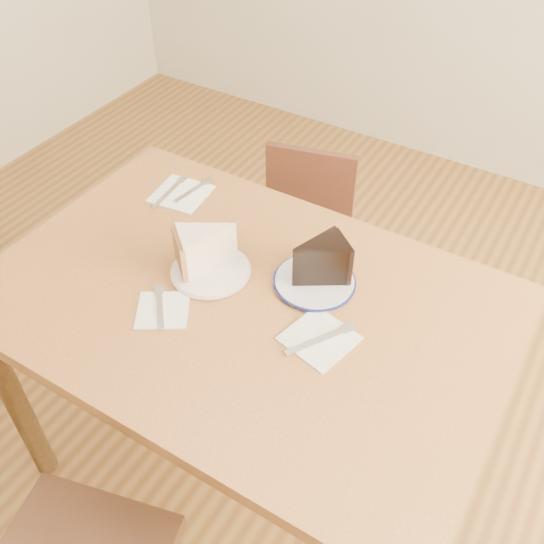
{
  "coord_description": "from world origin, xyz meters",
  "views": [
    {
      "loc": [
        0.56,
        -0.8,
        1.75
      ],
      "look_at": [
        0.04,
        0.06,
        0.8
      ],
      "focal_mm": 40.0,
      "sensor_mm": 36.0,
      "label": 1
    }
  ],
  "objects_px": {
    "plate_navy": "(314,282)",
    "chocolate_cake": "(317,264)",
    "table": "(244,326)",
    "chair_far": "(299,248)",
    "carrot_cake": "(210,248)",
    "plate_cream": "(211,271)"
  },
  "relations": [
    {
      "from": "plate_navy",
      "to": "chocolate_cake",
      "type": "bearing_deg",
      "value": 30.02
    },
    {
      "from": "table",
      "to": "chocolate_cake",
      "type": "height_order",
      "value": "chocolate_cake"
    },
    {
      "from": "chair_far",
      "to": "carrot_cake",
      "type": "height_order",
      "value": "carrot_cake"
    },
    {
      "from": "plate_cream",
      "to": "plate_navy",
      "type": "height_order",
      "value": "same"
    },
    {
      "from": "table",
      "to": "plate_navy",
      "type": "distance_m",
      "value": 0.2
    },
    {
      "from": "table",
      "to": "plate_navy",
      "type": "height_order",
      "value": "plate_navy"
    },
    {
      "from": "plate_cream",
      "to": "carrot_cake",
      "type": "bearing_deg",
      "value": 123.79
    },
    {
      "from": "table",
      "to": "plate_cream",
      "type": "distance_m",
      "value": 0.16
    },
    {
      "from": "plate_cream",
      "to": "chair_far",
      "type": "bearing_deg",
      "value": 95.18
    },
    {
      "from": "chair_far",
      "to": "chocolate_cake",
      "type": "relative_size",
      "value": 5.93
    },
    {
      "from": "chocolate_cake",
      "to": "chair_far",
      "type": "bearing_deg",
      "value": -19.48
    },
    {
      "from": "plate_navy",
      "to": "table",
      "type": "bearing_deg",
      "value": -132.93
    },
    {
      "from": "plate_navy",
      "to": "chocolate_cake",
      "type": "xyz_separation_m",
      "value": [
        0.0,
        0.0,
        0.06
      ]
    },
    {
      "from": "table",
      "to": "carrot_cake",
      "type": "relative_size",
      "value": 8.88
    },
    {
      "from": "chair_far",
      "to": "plate_cream",
      "type": "relative_size",
      "value": 3.89
    },
    {
      "from": "plate_cream",
      "to": "table",
      "type": "bearing_deg",
      "value": -15.03
    },
    {
      "from": "carrot_cake",
      "to": "plate_navy",
      "type": "bearing_deg",
      "value": 57.65
    },
    {
      "from": "table",
      "to": "carrot_cake",
      "type": "height_order",
      "value": "carrot_cake"
    },
    {
      "from": "chair_far",
      "to": "carrot_cake",
      "type": "relative_size",
      "value": 5.3
    },
    {
      "from": "chair_far",
      "to": "chocolate_cake",
      "type": "height_order",
      "value": "chocolate_cake"
    },
    {
      "from": "chair_far",
      "to": "plate_navy",
      "type": "xyz_separation_m",
      "value": [
        0.28,
        -0.45,
        0.36
      ]
    },
    {
      "from": "plate_cream",
      "to": "chocolate_cake",
      "type": "distance_m",
      "value": 0.26
    }
  ]
}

